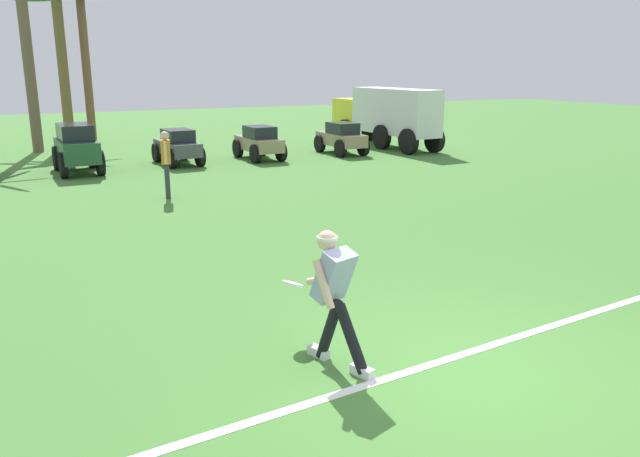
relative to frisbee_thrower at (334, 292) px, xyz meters
name	(u,v)px	position (x,y,z in m)	size (l,w,h in m)	color
ground_plane	(469,369)	(1.18, -0.75, -0.80)	(80.00, 80.00, 0.00)	#457C35
field_line_paint	(452,358)	(1.18, -0.47, -0.80)	(22.45, 0.12, 0.01)	white
frisbee_thrower	(334,292)	(0.00, 0.00, 0.00)	(0.48, 1.12, 1.42)	black
frisbee_in_flight	(293,284)	(-0.08, 0.86, -0.18)	(0.30, 0.30, 0.11)	white
teammate_near_sideline	(166,158)	(0.45, 9.19, 0.14)	(0.28, 0.49, 1.56)	#33333D
parked_car_slot_b	(77,147)	(-1.03, 13.93, -0.06)	(1.23, 2.38, 1.40)	#235133
parked_car_slot_c	(178,146)	(1.98, 14.26, -0.23)	(1.22, 2.26, 1.10)	#474C51
parked_car_slot_d	(259,142)	(4.66, 14.10, -0.23)	(1.15, 2.23, 1.10)	#998466
parked_car_slot_e	(341,138)	(7.72, 14.02, -0.23)	(1.10, 2.21, 1.10)	#998466
box_truck	(386,114)	(10.23, 15.07, 0.43)	(1.58, 5.94, 2.20)	yellow
palm_tree_far_left	(26,37)	(-1.81, 19.40, 3.16)	(3.30, 3.51, 6.91)	brown
palm_tree_left_of_centre	(62,56)	(-0.53, 21.34, 2.57)	(3.58, 3.25, 5.93)	brown
palm_tree_right_of_centre	(84,47)	(0.33, 21.59, 2.93)	(3.28, 3.68, 6.07)	brown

